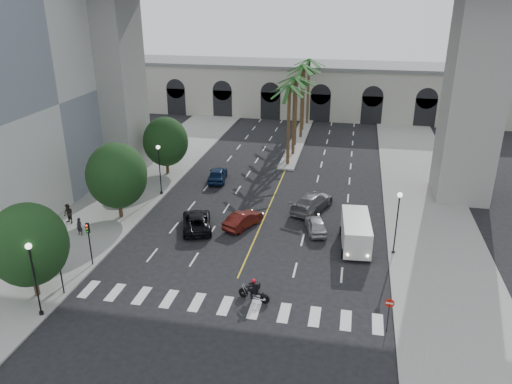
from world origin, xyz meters
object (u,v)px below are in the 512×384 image
Objects in this scene: motorcycle_rider at (255,291)px; car_d at (312,202)px; traffic_signal_near at (59,264)px; pedestrian_b at (69,214)px; traffic_signal_far at (89,237)px; do_not_enter_sign at (389,308)px; lamp_post_left_far at (159,166)px; lamp_post_right at (397,218)px; car_e at (218,174)px; car_b at (243,220)px; lamp_post_left_near at (34,273)px; car_a at (316,225)px; car_c at (197,221)px; pedestrian_a at (80,227)px; cargo_van at (356,232)px.

motorcycle_rider is 16.01m from car_d.
traffic_signal_near is 11.78m from pedestrian_b.
traffic_signal_far is at bearing 90.00° from traffic_signal_near.
do_not_enter_sign is (27.41, -9.92, 0.68)m from pedestrian_b.
car_d is at bearing 41.95° from traffic_signal_far.
lamp_post_left_far reaches higher than do_not_enter_sign.
car_e is at bearing 144.27° from lamp_post_right.
lamp_post_right is 1.25× the size of car_b.
car_e is at bearing 80.07° from lamp_post_left_near.
lamp_post_right is at bearing 136.31° from car_e.
lamp_post_right is at bearing 56.98° from motorcycle_rider.
traffic_signal_far is at bearing 15.16° from car_a.
traffic_signal_near is 13.38m from motorcycle_rider.
traffic_signal_far reaches higher than motorcycle_rider.
car_c is at bearing -48.34° from lamp_post_left_far.
lamp_post_right reaches higher than pedestrian_b.
traffic_signal_near is 1.59× the size of motorcycle_rider.
lamp_post_right is 1.16× the size of car_e.
car_e is at bearing 48.22° from lamp_post_left_far.
lamp_post_right is at bearing 29.69° from lamp_post_left_near.
car_d is at bearing 49.19° from traffic_signal_near.
pedestrian_a is at bearing 0.98° from car_c.
motorcycle_rider is 0.43× the size of car_c.
lamp_post_left_near is 18.52m from car_b.
lamp_post_right reaches higher than traffic_signal_near.
do_not_enter_sign is at bearing 98.75° from car_a.
lamp_post_left_far is 10.15m from pedestrian_b.
traffic_signal_near reaches higher than pedestrian_a.
lamp_post_left_near is 1.47× the size of traffic_signal_far.
car_b is (-6.45, -0.31, 0.04)m from car_a.
traffic_signal_far is 1.98× the size of pedestrian_b.
car_c is (-16.83, 1.29, -2.49)m from lamp_post_right.
lamp_post_left_far is 7.28m from car_e.
lamp_post_left_far reaches higher than motorcycle_rider.
traffic_signal_near is 1.52× the size of do_not_enter_sign.
car_b is at bearing 122.35° from motorcycle_rider.
traffic_signal_far is (0.10, -14.50, -0.71)m from lamp_post_left_far.
car_d is 3.17× the size of pedestrian_b.
lamp_post_left_near reaches higher than traffic_signal_near.
car_c is 0.88× the size of cargo_van.
traffic_signal_near reaches higher than car_b.
motorcycle_rider is at bearing 101.94° from car_d.
lamp_post_left_far reaches higher than traffic_signal_near.
traffic_signal_far is (0.00, 4.00, 0.00)m from traffic_signal_near.
car_e is at bearing 72.11° from pedestrian_a.
lamp_post_left_near reaches higher than car_b.
car_a is at bearing 23.58° from pedestrian_a.
traffic_signal_near is 0.62× the size of car_d.
traffic_signal_far is 5.80m from pedestrian_a.
car_d is at bearing 134.65° from lamp_post_right.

